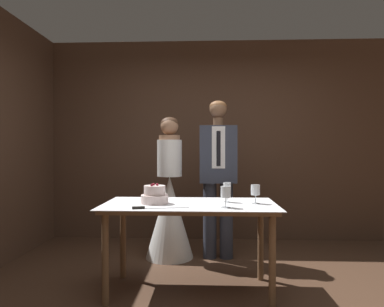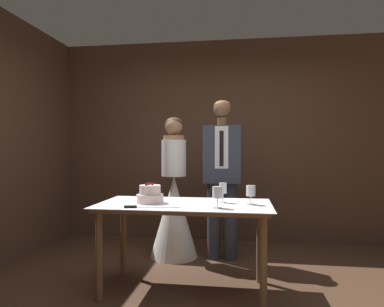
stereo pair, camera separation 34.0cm
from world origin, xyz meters
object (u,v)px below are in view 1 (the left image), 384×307
Objects in this scene: wine_glass_near at (255,191)px; bride at (170,206)px; cake_table at (190,214)px; wine_glass_far at (227,188)px; tiered_cake at (155,196)px; groom at (218,171)px; wine_glass_middle at (226,193)px; cake_knife at (150,208)px.

wine_glass_near is 1.27m from bride.
cake_table is 8.53× the size of wine_glass_far.
tiered_cake is 0.87m from wine_glass_near.
groom is at bearing 73.31° from cake_table.
wine_glass_far is (0.03, 0.29, 0.01)m from wine_glass_middle.
cake_knife is 1.21m from bride.
wine_glass_near is (0.87, 0.04, 0.04)m from tiered_cake.
tiered_cake is at bearing -176.44° from cake_table.
tiered_cake is at bearing -121.64° from groom.
bride is at bearing 117.21° from wine_glass_middle.
tiered_cake is at bearing -170.43° from wine_glass_far.
wine_glass_near is at bearing 38.93° from wine_glass_middle.
bride is at bearing 76.78° from cake_knife.
wine_glass_near is at bearing -46.95° from bride.
cake_knife is 0.25× the size of groom.
tiered_cake is at bearing -177.66° from wine_glass_near.
tiered_cake is at bearing -91.62° from bride.
wine_glass_middle reaches higher than cake_table.
cake_knife is 2.72× the size of wine_glass_near.
tiered_cake reaches higher than wine_glass_far.
cake_table is at bearing 30.48° from cake_knife.
bride reaches higher than wine_glass_near.
groom is at bearing 91.25° from wine_glass_middle.
wine_glass_middle is at bearing -16.72° from tiered_cake.
tiered_cake reaches higher than wine_glass_middle.
wine_glass_middle is 0.10× the size of groom.
wine_glass_middle is (0.30, -0.20, 0.21)m from cake_table.
tiered_cake reaches higher than cake_table.
groom is (-0.05, 0.83, 0.10)m from wine_glass_far.
cake_table is 0.84× the size of groom.
tiered_cake is 0.64m from wine_glass_far.
bride is (-0.60, 0.83, -0.30)m from wine_glass_far.
bride is (0.03, 0.94, -0.24)m from tiered_cake.
wine_glass_near is at bearing 6.71° from cake_knife.
cake_knife is 2.54× the size of wine_glass_far.
groom reaches higher than bride.
groom is (-0.29, 0.90, 0.11)m from wine_glass_near.
bride reaches higher than cake_table.
groom is (0.55, -0.00, 0.40)m from bride.
wine_glass_far reaches higher than cake_knife.
wine_glass_far is (0.63, 0.36, 0.12)m from cake_knife.
cake_knife is 0.28× the size of bride.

